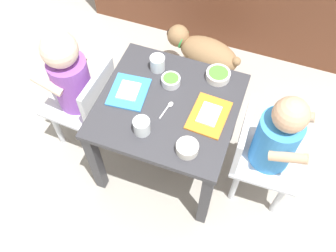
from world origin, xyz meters
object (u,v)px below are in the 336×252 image
(water_cup_left, at_px, (142,127))
(cereal_bowl_left_side, at_px, (187,148))
(veggie_bowl_near, at_px, (218,75))
(spoon_by_left_tray, at_px, (168,108))
(dining_table, at_px, (168,116))
(food_tray_right, at_px, (209,116))
(food_tray_left, at_px, (129,92))
(cereal_bowl_right_side, at_px, (171,80))
(water_cup_right, at_px, (158,64))
(dog, at_px, (204,52))
(seated_child_left, at_px, (73,80))
(seated_child_right, at_px, (273,140))

(water_cup_left, distance_m, cereal_bowl_left_side, 0.19)
(veggie_bowl_near, bearing_deg, spoon_by_left_tray, -122.36)
(dining_table, xyz_separation_m, food_tray_right, (0.17, -0.00, 0.09))
(food_tray_left, relative_size, food_tray_right, 0.96)
(dining_table, bearing_deg, cereal_bowl_right_side, 103.83)
(water_cup_right, bearing_deg, food_tray_left, -111.19)
(dog, height_order, cereal_bowl_left_side, cereal_bowl_left_side)
(veggie_bowl_near, bearing_deg, cereal_bowl_left_side, -91.34)
(seated_child_left, relative_size, seated_child_right, 1.04)
(cereal_bowl_left_side, bearing_deg, dining_table, 128.23)
(food_tray_left, xyz_separation_m, cereal_bowl_right_side, (0.15, 0.11, 0.01))
(food_tray_left, bearing_deg, water_cup_right, 68.81)
(water_cup_right, xyz_separation_m, cereal_bowl_right_side, (0.08, -0.06, -0.01))
(food_tray_left, height_order, water_cup_right, water_cup_right)
(veggie_bowl_near, bearing_deg, dining_table, -126.57)
(seated_child_right, height_order, veggie_bowl_near, seated_child_right)
(food_tray_right, bearing_deg, dog, 106.88)
(seated_child_right, relative_size, spoon_by_left_tray, 6.75)
(seated_child_left, bearing_deg, food_tray_right, -0.46)
(dog, bearing_deg, food_tray_left, -105.65)
(seated_child_right, xyz_separation_m, dog, (-0.45, 0.58, -0.22))
(cereal_bowl_right_side, bearing_deg, spoon_by_left_tray, -75.47)
(seated_child_right, bearing_deg, veggie_bowl_near, 146.47)
(seated_child_right, distance_m, water_cup_left, 0.53)
(seated_child_right, relative_size, cereal_bowl_left_side, 7.86)
(water_cup_right, distance_m, veggie_bowl_near, 0.26)
(water_cup_left, bearing_deg, water_cup_right, 100.46)
(water_cup_right, height_order, cereal_bowl_right_side, water_cup_right)
(seated_child_left, relative_size, veggie_bowl_near, 6.73)
(seated_child_left, relative_size, food_tray_right, 3.52)
(food_tray_left, bearing_deg, spoon_by_left_tray, -6.59)
(water_cup_left, bearing_deg, dog, 86.77)
(dog, relative_size, veggie_bowl_near, 4.30)
(dog, bearing_deg, seated_child_right, -52.26)
(dog, bearing_deg, veggie_bowl_near, -67.79)
(cereal_bowl_left_side, height_order, spoon_by_left_tray, cereal_bowl_left_side)
(food_tray_right, xyz_separation_m, veggie_bowl_near, (-0.02, 0.21, 0.01))
(cereal_bowl_left_side, distance_m, veggie_bowl_near, 0.39)
(dining_table, xyz_separation_m, food_tray_left, (-0.17, -0.00, 0.09))
(cereal_bowl_right_side, bearing_deg, veggie_bowl_near, 29.08)
(food_tray_left, distance_m, spoon_by_left_tray, 0.18)
(seated_child_left, relative_size, cereal_bowl_right_side, 8.69)
(cereal_bowl_right_side, bearing_deg, water_cup_left, -95.05)
(dining_table, bearing_deg, seated_child_left, 179.66)
(cereal_bowl_right_side, bearing_deg, dining_table, -76.17)
(food_tray_right, bearing_deg, water_cup_left, -145.25)
(water_cup_left, bearing_deg, cereal_bowl_right_side, 84.95)
(water_cup_left, xyz_separation_m, veggie_bowl_near, (0.20, 0.36, -0.01))
(seated_child_left, bearing_deg, cereal_bowl_right_side, 13.82)
(cereal_bowl_right_side, bearing_deg, water_cup_right, 144.20)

